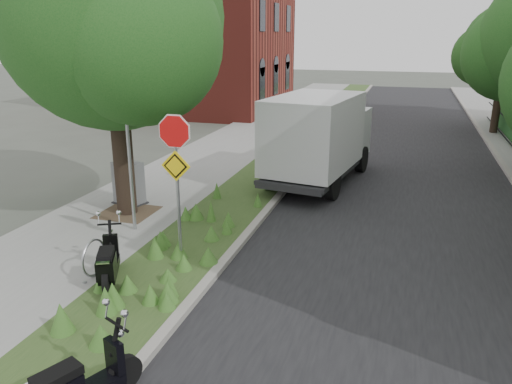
% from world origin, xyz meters
% --- Properties ---
extents(ground, '(120.00, 120.00, 0.00)m').
position_xyz_m(ground, '(0.00, 0.00, 0.00)').
color(ground, '#4C5147').
rests_on(ground, ground).
extents(sidewalk_near, '(3.50, 60.00, 0.12)m').
position_xyz_m(sidewalk_near, '(-4.25, 10.00, 0.06)').
color(sidewalk_near, gray).
rests_on(sidewalk_near, ground).
extents(verge, '(2.00, 60.00, 0.12)m').
position_xyz_m(verge, '(-1.50, 10.00, 0.06)').
color(verge, '#304C20').
rests_on(verge, ground).
extents(kerb_near, '(0.20, 60.00, 0.13)m').
position_xyz_m(kerb_near, '(-0.50, 10.00, 0.07)').
color(kerb_near, '#9E9991').
rests_on(kerb_near, ground).
extents(road, '(7.00, 60.00, 0.01)m').
position_xyz_m(road, '(3.00, 10.00, 0.01)').
color(road, black).
rests_on(road, ground).
extents(kerb_far, '(0.20, 60.00, 0.13)m').
position_xyz_m(kerb_far, '(6.50, 10.00, 0.07)').
color(kerb_far, '#9E9991').
rests_on(kerb_far, ground).
extents(street_tree_main, '(6.21, 5.54, 7.66)m').
position_xyz_m(street_tree_main, '(-4.08, 2.86, 4.80)').
color(street_tree_main, black).
rests_on(street_tree_main, ground).
extents(bare_post, '(0.08, 0.08, 4.00)m').
position_xyz_m(bare_post, '(-3.20, 1.80, 2.12)').
color(bare_post, '#A5A8AD').
rests_on(bare_post, ground).
extents(bike_hoop, '(0.06, 0.78, 0.77)m').
position_xyz_m(bike_hoop, '(-2.70, -0.60, 0.50)').
color(bike_hoop, '#A5A8AD').
rests_on(bike_hoop, ground).
extents(sign_assembly, '(0.94, 0.08, 3.22)m').
position_xyz_m(sign_assembly, '(-1.40, 0.58, 2.33)').
color(sign_assembly, '#A5A8AD').
rests_on(sign_assembly, ground).
extents(brick_building, '(9.40, 10.40, 8.30)m').
position_xyz_m(brick_building, '(-9.50, 22.00, 4.21)').
color(brick_building, maroon).
rests_on(brick_building, ground).
extents(far_tree_c, '(4.37, 3.89, 5.93)m').
position_xyz_m(far_tree_c, '(6.94, 18.04, 3.95)').
color(far_tree_c, black).
rests_on(far_tree_c, ground).
extents(scooter_near, '(0.83, 1.47, 0.75)m').
position_xyz_m(scooter_near, '(-2.22, -0.84, 0.49)').
color(scooter_near, black).
rests_on(scooter_near, ground).
extents(box_truck, '(2.90, 5.70, 2.47)m').
position_xyz_m(box_truck, '(0.30, 7.46, 1.61)').
color(box_truck, '#262628').
rests_on(box_truck, ground).
extents(utility_cabinet, '(1.02, 0.81, 1.19)m').
position_xyz_m(utility_cabinet, '(-4.33, 3.50, 0.69)').
color(utility_cabinet, '#262628').
rests_on(utility_cabinet, ground).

